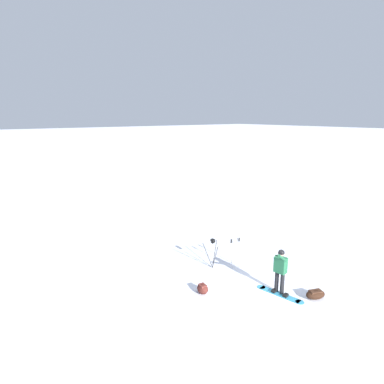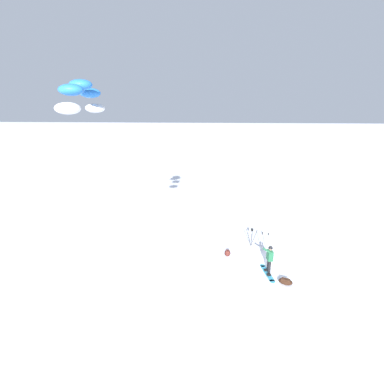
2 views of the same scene
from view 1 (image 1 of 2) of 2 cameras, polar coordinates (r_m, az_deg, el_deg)
name	(u,v)px [view 1 (image 1 of 2)]	position (r m, az deg, el deg)	size (l,w,h in m)	color
ground_plane	(256,291)	(12.55, 10.85, -16.16)	(300.00, 300.00, 0.00)	white
snowboarder	(280,267)	(12.17, 14.73, -12.22)	(0.62, 0.53, 1.63)	black
snowboard	(280,294)	(12.50, 14.65, -16.37)	(0.55, 1.73, 0.10)	teal
gear_bag_large	(203,289)	(12.12, 1.80, -16.05)	(0.42, 0.50, 0.35)	#4C1E19
camera_tripod	(213,247)	(13.65, 3.52, -9.34)	(0.71, 0.66, 1.23)	#262628
gear_bag_small	(315,294)	(12.54, 20.19, -15.96)	(0.79, 0.62, 0.30)	black
ski_poles	(235,249)	(13.80, 7.31, -9.49)	(0.41, 0.30, 1.23)	gray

